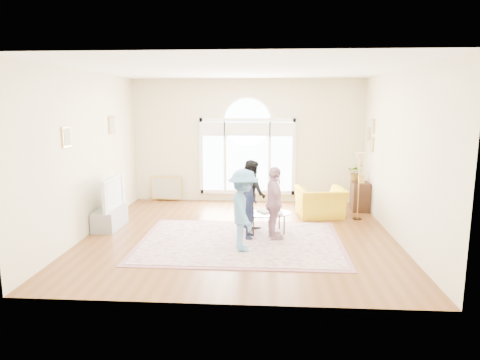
# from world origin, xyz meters

# --- Properties ---
(ground) EXTENTS (6.00, 6.00, 0.00)m
(ground) POSITION_xyz_m (0.00, 0.00, 0.00)
(ground) COLOR brown
(ground) RESTS_ON ground
(room_shell) EXTENTS (6.00, 6.00, 6.00)m
(room_shell) POSITION_xyz_m (0.01, 2.83, 1.57)
(room_shell) COLOR beige
(room_shell) RESTS_ON ground
(area_rug) EXTENTS (3.60, 2.60, 0.02)m
(area_rug) POSITION_xyz_m (0.04, -0.46, 0.01)
(area_rug) COLOR beige
(area_rug) RESTS_ON ground
(rug_border) EXTENTS (3.80, 2.80, 0.01)m
(rug_border) POSITION_xyz_m (0.04, -0.46, 0.01)
(rug_border) COLOR #945D67
(rug_border) RESTS_ON ground
(tv_console) EXTENTS (0.45, 1.00, 0.42)m
(tv_console) POSITION_xyz_m (-2.75, 0.30, 0.21)
(tv_console) COLOR gray
(tv_console) RESTS_ON ground
(television) EXTENTS (0.18, 1.17, 0.67)m
(television) POSITION_xyz_m (-2.74, 0.30, 0.76)
(television) COLOR black
(television) RESTS_ON tv_console
(coffee_table) EXTENTS (1.11, 0.85, 0.54)m
(coffee_table) POSITION_xyz_m (0.53, 0.14, 0.40)
(coffee_table) COLOR silver
(coffee_table) RESTS_ON ground
(armchair) EXTENTS (1.16, 1.05, 0.68)m
(armchair) POSITION_xyz_m (1.76, 1.48, 0.34)
(armchair) COLOR yellow
(armchair) RESTS_ON ground
(side_cabinet) EXTENTS (0.40, 0.50, 0.70)m
(side_cabinet) POSITION_xyz_m (2.78, 2.11, 0.35)
(side_cabinet) COLOR black
(side_cabinet) RESTS_ON ground
(floor_lamp) EXTENTS (0.30, 0.30, 1.51)m
(floor_lamp) POSITION_xyz_m (2.57, 1.33, 1.28)
(floor_lamp) COLOR black
(floor_lamp) RESTS_ON ground
(plant_pedestal) EXTENTS (0.20, 0.20, 0.70)m
(plant_pedestal) POSITION_xyz_m (2.70, 2.33, 0.35)
(plant_pedestal) COLOR white
(plant_pedestal) RESTS_ON ground
(potted_plant) EXTENTS (0.46, 0.42, 0.42)m
(potted_plant) POSITION_xyz_m (2.70, 2.33, 0.91)
(potted_plant) COLOR #33722D
(potted_plant) RESTS_ON plant_pedestal
(leaning_picture) EXTENTS (0.80, 0.14, 0.62)m
(leaning_picture) POSITION_xyz_m (-2.16, 2.90, 0.00)
(leaning_picture) COLOR tan
(leaning_picture) RESTS_ON ground
(child_navy) EXTENTS (0.30, 0.46, 1.24)m
(child_navy) POSITION_xyz_m (0.19, -0.22, 0.64)
(child_navy) COLOR #19203D
(child_navy) RESTS_ON area_rug
(child_black) EXTENTS (0.77, 0.85, 1.42)m
(child_black) POSITION_xyz_m (0.21, 0.51, 0.73)
(child_black) COLOR black
(child_black) RESTS_ON area_rug
(child_pink) EXTENTS (0.52, 0.87, 1.39)m
(child_pink) POSITION_xyz_m (0.67, -0.25, 0.72)
(child_pink) COLOR #C993A4
(child_pink) RESTS_ON area_rug
(child_blue) EXTENTS (0.73, 1.03, 1.44)m
(child_blue) POSITION_xyz_m (0.13, -0.92, 0.74)
(child_blue) COLOR #5A93C6
(child_blue) RESTS_ON area_rug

